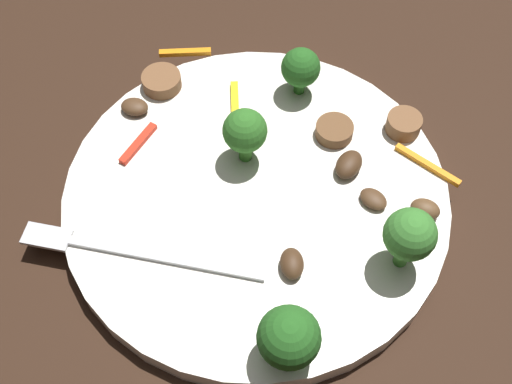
{
  "coord_description": "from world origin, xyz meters",
  "views": [
    {
      "loc": [
        -0.09,
        0.26,
        0.45
      ],
      "look_at": [
        0.0,
        0.0,
        0.02
      ],
      "focal_mm": 46.97,
      "sensor_mm": 36.0,
      "label": 1
    }
  ],
  "objects_px": {
    "mushroom_2": "(349,164)",
    "pepper_strip_2": "(428,165)",
    "broccoli_floret_1": "(289,338)",
    "sausage_slice_1": "(162,81)",
    "mushroom_1": "(425,209)",
    "pepper_strip_0": "(235,99)",
    "mushroom_4": "(135,107)",
    "sausage_slice_2": "(334,130)",
    "pepper_strip_1": "(185,52)",
    "broccoli_floret_0": "(303,69)",
    "broccoli_floret_3": "(410,235)",
    "pepper_strip_3": "(138,143)",
    "mushroom_3": "(373,199)",
    "fork": "(123,251)",
    "sausage_slice_0": "(404,124)",
    "mushroom_0": "(292,264)",
    "plate": "(256,198)",
    "broccoli_floret_2": "(245,132)"
  },
  "relations": [
    {
      "from": "mushroom_3",
      "to": "fork",
      "type": "bearing_deg",
      "value": 32.61
    },
    {
      "from": "mushroom_4",
      "to": "sausage_slice_0",
      "type": "bearing_deg",
      "value": -165.6
    },
    {
      "from": "broccoli_floret_2",
      "to": "sausage_slice_1",
      "type": "height_order",
      "value": "broccoli_floret_2"
    },
    {
      "from": "mushroom_0",
      "to": "pepper_strip_3",
      "type": "bearing_deg",
      "value": -22.8
    },
    {
      "from": "broccoli_floret_2",
      "to": "pepper_strip_1",
      "type": "distance_m",
      "value": 0.13
    },
    {
      "from": "sausage_slice_2",
      "to": "pepper_strip_1",
      "type": "distance_m",
      "value": 0.15
    },
    {
      "from": "broccoli_floret_1",
      "to": "sausage_slice_1",
      "type": "xyz_separation_m",
      "value": [
        0.17,
        -0.19,
        -0.02
      ]
    },
    {
      "from": "mushroom_3",
      "to": "pepper_strip_3",
      "type": "bearing_deg",
      "value": 3.14
    },
    {
      "from": "fork",
      "to": "broccoli_floret_3",
      "type": "distance_m",
      "value": 0.2
    },
    {
      "from": "plate",
      "to": "mushroom_3",
      "type": "bearing_deg",
      "value": -166.33
    },
    {
      "from": "broccoli_floret_1",
      "to": "mushroom_4",
      "type": "bearing_deg",
      "value": -40.35
    },
    {
      "from": "broccoli_floret_1",
      "to": "broccoli_floret_2",
      "type": "height_order",
      "value": "broccoli_floret_1"
    },
    {
      "from": "mushroom_2",
      "to": "pepper_strip_2",
      "type": "xyz_separation_m",
      "value": [
        -0.06,
        -0.02,
        -0.0
      ]
    },
    {
      "from": "sausage_slice_0",
      "to": "broccoli_floret_0",
      "type": "bearing_deg",
      "value": -7.4
    },
    {
      "from": "sausage_slice_2",
      "to": "mushroom_2",
      "type": "height_order",
      "value": "mushroom_2"
    },
    {
      "from": "sausage_slice_1",
      "to": "mushroom_4",
      "type": "distance_m",
      "value": 0.03
    },
    {
      "from": "sausage_slice_0",
      "to": "pepper_strip_2",
      "type": "height_order",
      "value": "sausage_slice_0"
    },
    {
      "from": "sausage_slice_1",
      "to": "pepper_strip_3",
      "type": "bearing_deg",
      "value": 96.82
    },
    {
      "from": "broccoli_floret_0",
      "to": "broccoli_floret_3",
      "type": "height_order",
      "value": "broccoli_floret_3"
    },
    {
      "from": "mushroom_4",
      "to": "pepper_strip_3",
      "type": "bearing_deg",
      "value": 119.28
    },
    {
      "from": "broccoli_floret_3",
      "to": "pepper_strip_2",
      "type": "xyz_separation_m",
      "value": [
        -0.0,
        -0.09,
        -0.04
      ]
    },
    {
      "from": "sausage_slice_2",
      "to": "pepper_strip_0",
      "type": "height_order",
      "value": "sausage_slice_2"
    },
    {
      "from": "pepper_strip_0",
      "to": "sausage_slice_1",
      "type": "bearing_deg",
      "value": 4.97
    },
    {
      "from": "broccoli_floret_0",
      "to": "sausage_slice_1",
      "type": "xyz_separation_m",
      "value": [
        0.11,
        0.03,
        -0.02
      ]
    },
    {
      "from": "broccoli_floret_2",
      "to": "broccoli_floret_3",
      "type": "relative_size",
      "value": 0.88
    },
    {
      "from": "broccoli_floret_0",
      "to": "broccoli_floret_3",
      "type": "relative_size",
      "value": 0.77
    },
    {
      "from": "broccoli_floret_3",
      "to": "mushroom_2",
      "type": "xyz_separation_m",
      "value": [
        0.06,
        -0.07,
        -0.03
      ]
    },
    {
      "from": "plate",
      "to": "broccoli_floret_2",
      "type": "distance_m",
      "value": 0.05
    },
    {
      "from": "pepper_strip_1",
      "to": "mushroom_1",
      "type": "bearing_deg",
      "value": 158.38
    },
    {
      "from": "broccoli_floret_3",
      "to": "mushroom_3",
      "type": "distance_m",
      "value": 0.06
    },
    {
      "from": "broccoli_floret_1",
      "to": "pepper_strip_1",
      "type": "xyz_separation_m",
      "value": [
        0.17,
        -0.23,
        -0.03
      ]
    },
    {
      "from": "plate",
      "to": "pepper_strip_2",
      "type": "distance_m",
      "value": 0.14
    },
    {
      "from": "sausage_slice_2",
      "to": "pepper_strip_1",
      "type": "bearing_deg",
      "value": -15.98
    },
    {
      "from": "pepper_strip_1",
      "to": "mushroom_4",
      "type": "bearing_deg",
      "value": 79.24
    },
    {
      "from": "broccoli_floret_3",
      "to": "pepper_strip_1",
      "type": "xyz_separation_m",
      "value": [
        0.22,
        -0.14,
        -0.04
      ]
    },
    {
      "from": "plate",
      "to": "mushroom_0",
      "type": "xyz_separation_m",
      "value": [
        -0.05,
        0.05,
        0.02
      ]
    },
    {
      "from": "broccoli_floret_0",
      "to": "pepper_strip_2",
      "type": "height_order",
      "value": "broccoli_floret_0"
    },
    {
      "from": "sausage_slice_1",
      "to": "mushroom_4",
      "type": "bearing_deg",
      "value": 72.83
    },
    {
      "from": "sausage_slice_1",
      "to": "pepper_strip_3",
      "type": "height_order",
      "value": "sausage_slice_1"
    },
    {
      "from": "fork",
      "to": "mushroom_2",
      "type": "xyz_separation_m",
      "value": [
        -0.13,
        -0.12,
        0.0
      ]
    },
    {
      "from": "fork",
      "to": "pepper_strip_1",
      "type": "distance_m",
      "value": 0.2
    },
    {
      "from": "broccoli_floret_1",
      "to": "sausage_slice_0",
      "type": "relative_size",
      "value": 1.84
    },
    {
      "from": "mushroom_2",
      "to": "pepper_strip_0",
      "type": "bearing_deg",
      "value": -18.61
    },
    {
      "from": "broccoli_floret_2",
      "to": "mushroom_1",
      "type": "height_order",
      "value": "broccoli_floret_2"
    },
    {
      "from": "sausage_slice_2",
      "to": "mushroom_0",
      "type": "bearing_deg",
      "value": 92.06
    },
    {
      "from": "broccoli_floret_3",
      "to": "pepper_strip_2",
      "type": "height_order",
      "value": "broccoli_floret_3"
    },
    {
      "from": "mushroom_1",
      "to": "mushroom_2",
      "type": "distance_m",
      "value": 0.07
    },
    {
      "from": "broccoli_floret_0",
      "to": "mushroom_1",
      "type": "bearing_deg",
      "value": 145.37
    },
    {
      "from": "broccoli_floret_0",
      "to": "mushroom_1",
      "type": "relative_size",
      "value": 2.0
    },
    {
      "from": "mushroom_3",
      "to": "broccoli_floret_3",
      "type": "bearing_deg",
      "value": 125.74
    }
  ]
}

